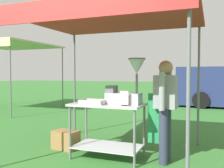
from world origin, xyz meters
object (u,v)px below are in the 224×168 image
at_px(donut_tray, 93,103).
at_px(supply_crate, 66,140).
at_px(neighbour_tent, 9,46).
at_px(donut_fryer, 127,87).
at_px(menu_sign, 124,99).
at_px(donut_cart, 108,120).
at_px(stall_canopy, 110,21).
at_px(vendor, 165,106).

relative_size(donut_tray, supply_crate, 0.84).
xyz_separation_m(donut_tray, neighbour_tent, (-5.55, 4.06, 1.54)).
height_order(donut_fryer, supply_crate, donut_fryer).
height_order(menu_sign, supply_crate, menu_sign).
distance_m(donut_cart, donut_fryer, 0.65).
bearing_deg(stall_canopy, neighbour_tent, 146.42).
bearing_deg(supply_crate, stall_canopy, -5.14).
bearing_deg(stall_canopy, donut_tray, -127.64).
xyz_separation_m(stall_canopy, menu_sign, (0.35, -0.28, -1.27)).
height_order(stall_canopy, supply_crate, stall_canopy).
bearing_deg(supply_crate, donut_fryer, -6.76).
bearing_deg(donut_fryer, supply_crate, 173.24).
height_order(stall_canopy, donut_tray, stall_canopy).
distance_m(vendor, neighbour_tent, 7.83).
bearing_deg(supply_crate, vendor, -1.89).
bearing_deg(stall_canopy, vendor, 1.35).
xyz_separation_m(supply_crate, neighbour_tent, (-4.82, 3.73, 2.30)).
relative_size(donut_cart, menu_sign, 5.25).
distance_m(donut_cart, neighbour_tent, 7.18).
xyz_separation_m(stall_canopy, donut_tray, (-0.19, -0.25, -1.35)).
bearing_deg(vendor, supply_crate, 178.11).
relative_size(menu_sign, neighbour_tent, 0.07).
xyz_separation_m(stall_canopy, donut_cart, (-0.00, -0.10, -1.64)).
height_order(stall_canopy, neighbour_tent, neighbour_tent).
height_order(donut_fryer, neighbour_tent, neighbour_tent).
xyz_separation_m(stall_canopy, neighbour_tent, (-5.74, 3.81, 0.19)).
height_order(vendor, neighbour_tent, neighbour_tent).
relative_size(stall_canopy, supply_crate, 5.84).
height_order(donut_cart, neighbour_tent, neighbour_tent).
height_order(stall_canopy, menu_sign, stall_canopy).
distance_m(menu_sign, supply_crate, 1.56).
bearing_deg(stall_canopy, donut_cart, -90.00).
bearing_deg(neighbour_tent, vendor, -29.61).
relative_size(supply_crate, neighbour_tent, 0.16).
xyz_separation_m(vendor, neighbour_tent, (-6.67, 3.79, 1.57)).
bearing_deg(neighbour_tent, donut_tray, -36.18).
height_order(donut_fryer, vendor, donut_fryer).
xyz_separation_m(donut_fryer, supply_crate, (-1.25, 0.15, -1.03)).
height_order(stall_canopy, vendor, stall_canopy).
xyz_separation_m(donut_fryer, vendor, (0.59, 0.09, -0.29)).
height_order(donut_tray, supply_crate, donut_tray).
distance_m(donut_tray, menu_sign, 0.55).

